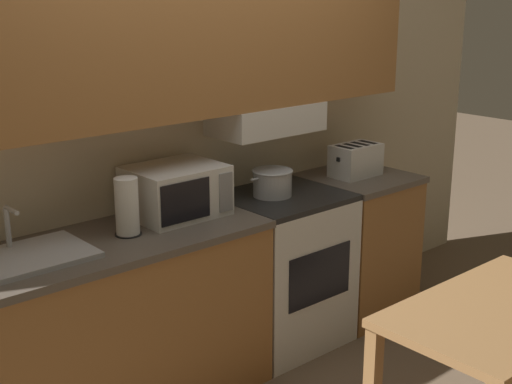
# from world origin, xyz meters

# --- Properties ---
(ground_plane) EXTENTS (16.00, 16.00, 0.00)m
(ground_plane) POSITION_xyz_m (0.00, 0.00, 0.00)
(ground_plane) COLOR brown
(wall_back) EXTENTS (5.20, 0.38, 2.55)m
(wall_back) POSITION_xyz_m (0.01, -0.07, 1.48)
(wall_back) COLOR beige
(wall_back) RESTS_ON ground_plane
(lower_counter_main) EXTENTS (1.54, 0.62, 0.89)m
(lower_counter_main) POSITION_xyz_m (-0.64, -0.30, 0.45)
(lower_counter_main) COLOR #A36B38
(lower_counter_main) RESTS_ON ground_plane
(lower_counter_right_stub) EXTENTS (0.60, 0.62, 0.89)m
(lower_counter_right_stub) POSITION_xyz_m (1.11, -0.30, 0.45)
(lower_counter_right_stub) COLOR #A36B38
(lower_counter_right_stub) RESTS_ON ground_plane
(stove_range) EXTENTS (0.67, 0.61, 0.89)m
(stove_range) POSITION_xyz_m (0.47, -0.30, 0.45)
(stove_range) COLOR silver
(stove_range) RESTS_ON ground_plane
(cooking_pot) EXTENTS (0.31, 0.23, 0.15)m
(cooking_pot) POSITION_xyz_m (0.41, -0.28, 0.97)
(cooking_pot) COLOR #B7BABF
(cooking_pot) RESTS_ON stove_range
(microwave) EXTENTS (0.46, 0.38, 0.26)m
(microwave) POSITION_xyz_m (-0.19, -0.21, 1.02)
(microwave) COLOR silver
(microwave) RESTS_ON lower_counter_main
(toaster) EXTENTS (0.32, 0.19, 0.20)m
(toaster) POSITION_xyz_m (1.08, -0.30, 0.99)
(toaster) COLOR silver
(toaster) RESTS_ON lower_counter_right_stub
(sink_basin) EXTENTS (0.56, 0.38, 0.22)m
(sink_basin) POSITION_xyz_m (-1.04, -0.30, 0.91)
(sink_basin) COLOR #B7BABF
(sink_basin) RESTS_ON lower_counter_main
(paper_towel_roll) EXTENTS (0.13, 0.13, 0.27)m
(paper_towel_roll) POSITION_xyz_m (-0.53, -0.31, 1.03)
(paper_towel_roll) COLOR black
(paper_towel_roll) RESTS_ON lower_counter_main
(dining_table) EXTENTS (1.05, 0.62, 0.75)m
(dining_table) POSITION_xyz_m (0.37, -1.73, 0.63)
(dining_table) COLOR #9E7042
(dining_table) RESTS_ON ground_plane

